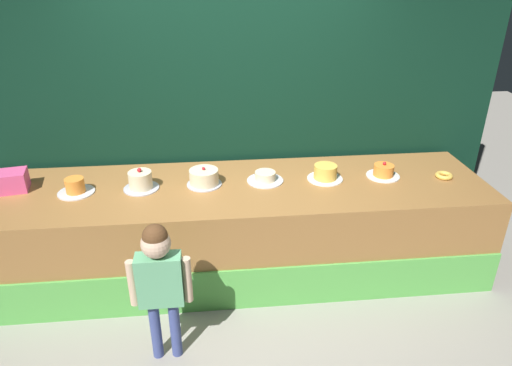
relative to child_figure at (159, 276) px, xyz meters
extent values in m
plane|color=gray|center=(0.54, 0.43, -0.68)|extent=(12.00, 12.00, 0.00)
cube|color=#9E6B38|center=(0.54, 0.95, -0.27)|extent=(4.15, 1.05, 0.81)
cube|color=#59B24C|center=(0.54, 0.42, -0.49)|extent=(4.15, 0.02, 0.36)
cube|color=black|center=(0.54, 1.58, 0.81)|extent=(4.87, 0.08, 2.98)
cylinder|color=#3F4C8C|center=(-0.06, 0.00, -0.44)|extent=(0.07, 0.07, 0.46)
cylinder|color=#3F4C8C|center=(0.06, 0.00, -0.44)|extent=(0.07, 0.07, 0.46)
cube|color=#66B27F|center=(0.00, 0.00, -0.03)|extent=(0.29, 0.13, 0.36)
cylinder|color=beige|center=(-0.17, 0.00, -0.05)|extent=(0.06, 0.06, 0.33)
cylinder|color=beige|center=(0.17, 0.00, -0.05)|extent=(0.06, 0.06, 0.33)
sphere|color=beige|center=(0.00, 0.00, 0.24)|extent=(0.19, 0.19, 0.19)
sphere|color=brown|center=(0.00, 0.00, 0.29)|extent=(0.16, 0.16, 0.16)
cube|color=#E8518E|center=(-1.22, 1.06, 0.21)|extent=(0.25, 0.23, 0.16)
torus|color=#F2BF4C|center=(2.31, 0.93, 0.15)|extent=(0.14, 0.14, 0.04)
cylinder|color=silver|center=(-0.72, 0.96, 0.14)|extent=(0.28, 0.28, 0.01)
cylinder|color=orange|center=(-0.72, 0.96, 0.20)|extent=(0.15, 0.15, 0.11)
cylinder|color=silver|center=(-0.21, 0.98, 0.14)|extent=(0.28, 0.28, 0.01)
cylinder|color=beige|center=(-0.21, 0.98, 0.21)|extent=(0.19, 0.19, 0.14)
sphere|color=red|center=(-0.21, 0.98, 0.30)|extent=(0.03, 0.03, 0.03)
cylinder|color=silver|center=(0.29, 1.00, 0.14)|extent=(0.29, 0.29, 0.01)
cylinder|color=beige|center=(0.29, 1.00, 0.21)|extent=(0.24, 0.24, 0.12)
sphere|color=red|center=(0.29, 1.00, 0.28)|extent=(0.03, 0.03, 0.03)
cylinder|color=silver|center=(0.80, 1.02, 0.14)|extent=(0.30, 0.30, 0.01)
cylinder|color=beige|center=(0.80, 1.02, 0.18)|extent=(0.17, 0.17, 0.07)
cylinder|color=white|center=(1.30, 1.00, 0.14)|extent=(0.30, 0.30, 0.01)
cylinder|color=#F2BF4C|center=(1.30, 1.00, 0.20)|extent=(0.19, 0.19, 0.12)
cylinder|color=white|center=(1.81, 1.00, 0.14)|extent=(0.28, 0.28, 0.01)
cylinder|color=orange|center=(1.81, 1.00, 0.19)|extent=(0.17, 0.17, 0.10)
sphere|color=red|center=(1.81, 1.00, 0.25)|extent=(0.03, 0.03, 0.03)
camera|label=1|loc=(0.36, -2.40, 1.80)|focal=32.21mm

